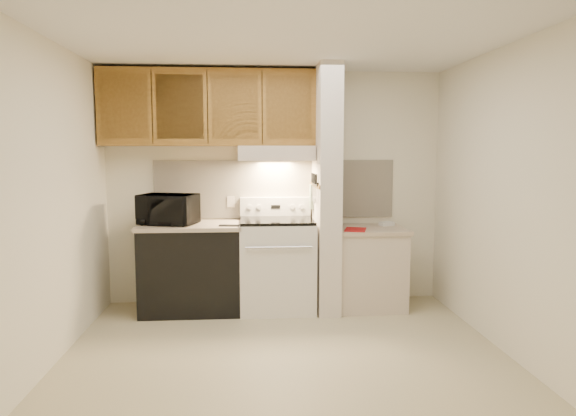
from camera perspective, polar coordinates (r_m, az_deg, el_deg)
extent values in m
plane|color=#BDB28C|center=(4.40, -0.37, -15.62)|extent=(3.60, 3.60, 0.00)
plane|color=white|center=(4.17, -0.40, 18.15)|extent=(3.60, 3.60, 0.00)
cube|color=#EDE5CB|center=(5.60, -1.45, 2.28)|extent=(3.60, 2.50, 0.02)
cube|color=#EDE5CB|center=(4.37, -24.67, 0.55)|extent=(0.02, 3.00, 2.50)
cube|color=#EDE5CB|center=(4.59, 22.64, 0.90)|extent=(0.02, 3.00, 2.50)
cube|color=white|center=(5.58, -1.44, 2.12)|extent=(2.60, 0.02, 0.63)
cube|color=silver|center=(5.37, -1.24, -6.42)|extent=(0.76, 0.65, 0.92)
cube|color=black|center=(5.05, -1.04, -6.77)|extent=(0.50, 0.01, 0.30)
cylinder|color=silver|center=(4.97, -1.02, -4.40)|extent=(0.65, 0.02, 0.02)
cube|color=black|center=(5.28, -1.25, -1.39)|extent=(0.74, 0.64, 0.03)
cube|color=silver|center=(5.55, -1.41, 0.18)|extent=(0.76, 0.08, 0.20)
cube|color=black|center=(5.51, -1.39, 0.13)|extent=(0.10, 0.01, 0.04)
cylinder|color=silver|center=(5.50, -4.30, 0.10)|extent=(0.05, 0.02, 0.05)
cylinder|color=silver|center=(5.50, -3.26, 0.11)|extent=(0.05, 0.02, 0.05)
cylinder|color=silver|center=(5.52, 0.48, 0.14)|extent=(0.05, 0.02, 0.05)
cylinder|color=silver|center=(5.53, 1.51, 0.15)|extent=(0.05, 0.02, 0.05)
cube|color=black|center=(5.41, -10.65, -6.71)|extent=(1.00, 0.63, 0.87)
cube|color=#B9A58D|center=(5.33, -10.75, -1.93)|extent=(1.04, 0.67, 0.04)
cube|color=black|center=(5.10, -6.53, -1.93)|extent=(0.21, 0.09, 0.01)
cylinder|color=#275D5B|center=(5.58, -14.09, -0.86)|extent=(0.13, 0.13, 0.11)
cube|color=beige|center=(5.58, -6.36, 0.69)|extent=(0.08, 0.01, 0.12)
imported|color=black|center=(5.32, -13.17, -0.14)|extent=(0.63, 0.51, 0.30)
cube|color=beige|center=(5.30, 4.27, 2.04)|extent=(0.22, 0.70, 2.50)
cube|color=olive|center=(5.28, 3.02, 2.57)|extent=(0.01, 0.70, 0.04)
cube|color=black|center=(5.23, 3.03, 2.75)|extent=(0.02, 0.42, 0.04)
cube|color=silver|center=(5.07, 3.13, 1.51)|extent=(0.01, 0.03, 0.16)
cylinder|color=black|center=(5.06, 3.13, 3.20)|extent=(0.02, 0.02, 0.10)
cube|color=silver|center=(5.16, 2.99, 1.48)|extent=(0.01, 0.04, 0.18)
cylinder|color=black|center=(5.14, 3.02, 3.25)|extent=(0.02, 0.02, 0.10)
cube|color=silver|center=(5.25, 2.87, 1.46)|extent=(0.01, 0.04, 0.20)
cylinder|color=black|center=(5.22, 2.90, 3.30)|extent=(0.02, 0.02, 0.10)
cube|color=silver|center=(5.31, 2.79, 1.73)|extent=(0.01, 0.04, 0.16)
cylinder|color=black|center=(5.31, 2.79, 3.35)|extent=(0.02, 0.02, 0.10)
cube|color=silver|center=(5.39, 2.68, 1.69)|extent=(0.01, 0.04, 0.18)
cylinder|color=black|center=(5.37, 2.70, 3.39)|extent=(0.02, 0.02, 0.10)
cube|color=gray|center=(5.46, 2.62, 1.26)|extent=(0.03, 0.11, 0.26)
cube|color=beige|center=(5.51, 8.96, -6.75)|extent=(0.70, 0.60, 0.81)
cube|color=#B9A58D|center=(5.43, 9.03, -2.38)|extent=(0.74, 0.64, 0.04)
cube|color=#9D1011|center=(5.25, 7.50, -2.39)|extent=(0.27, 0.33, 0.01)
cube|color=white|center=(5.62, 10.90, -1.72)|extent=(0.17, 0.14, 0.04)
cube|color=beige|center=(5.36, -1.34, 6.11)|extent=(0.78, 0.44, 0.15)
cube|color=beige|center=(5.15, -1.21, 5.60)|extent=(0.78, 0.04, 0.06)
cube|color=olive|center=(5.43, -8.80, 10.90)|extent=(2.18, 0.33, 0.77)
cube|color=olive|center=(5.40, -17.77, 10.71)|extent=(0.46, 0.01, 0.63)
cube|color=black|center=(5.34, -14.88, 10.84)|extent=(0.01, 0.01, 0.73)
cube|color=olive|center=(5.30, -11.93, 10.95)|extent=(0.46, 0.01, 0.63)
cube|color=black|center=(5.27, -8.94, 11.04)|extent=(0.01, 0.01, 0.73)
cube|color=olive|center=(5.26, -5.92, 11.09)|extent=(0.46, 0.01, 0.63)
cube|color=black|center=(5.26, -2.89, 11.12)|extent=(0.01, 0.01, 0.73)
cube|color=olive|center=(5.27, 0.13, 11.11)|extent=(0.46, 0.01, 0.63)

